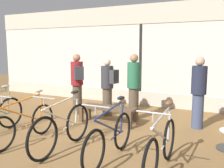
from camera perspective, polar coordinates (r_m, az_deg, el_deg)
ground_plane at (r=5.22m, az=-7.46°, el=-12.50°), size 24.00×24.00×0.00m
shop_back_wall at (r=8.09m, az=6.58°, el=6.71°), size 12.00×0.08×3.20m
bicycle_left at (r=5.26m, az=-19.34°, el=-8.45°), size 0.46×1.71×1.01m
bicycle_center at (r=4.68m, az=-11.27°, el=-9.78°), size 0.46×1.76×1.06m
bicycle_right at (r=4.20m, az=-0.40°, el=-12.11°), size 0.46×1.72×1.02m
bicycle_far_right at (r=3.90m, az=11.21°, el=-13.86°), size 0.46×1.68×1.02m
display_bench at (r=6.16m, az=-0.94°, el=-5.88°), size 1.40×0.44×0.42m
customer_near_rack at (r=6.78m, az=-0.97°, el=-0.32°), size 0.53×0.40×1.56m
customer_by_window at (r=6.02m, az=19.18°, el=-1.58°), size 0.44×0.44×1.65m
customer_mid_floor at (r=6.44m, az=5.04°, el=-0.08°), size 0.38×0.51×1.70m
customer_near_bench at (r=7.01m, az=-7.95°, el=0.46°), size 0.55×0.54×1.68m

